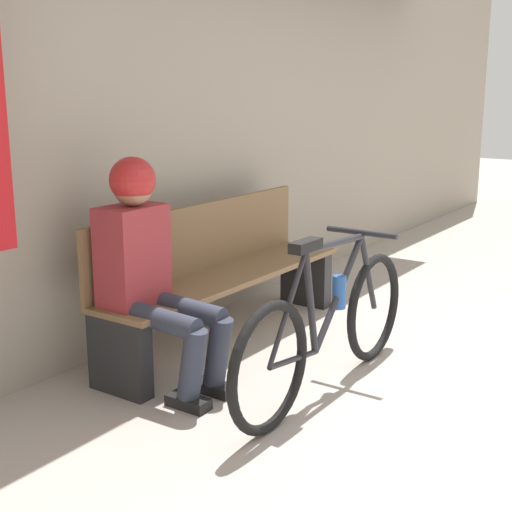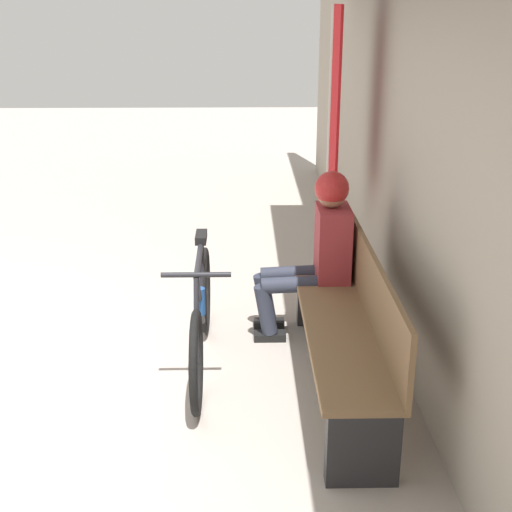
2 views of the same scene
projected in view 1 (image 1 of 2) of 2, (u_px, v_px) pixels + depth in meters
The scene contains 4 objects.
storefront_wall at pixel (180, 60), 4.35m from camera, with size 12.00×0.56×3.20m.
park_bench_near at pixel (220, 277), 4.26m from camera, with size 1.92×0.42×0.82m.
bicycle at pixel (328, 327), 3.54m from camera, with size 1.67×0.40×0.82m.
person_seated at pixel (148, 260), 3.53m from camera, with size 0.34×0.65×1.17m.
Camera 1 is at (-3.45, 0.03, 1.50)m, focal length 50.00 mm.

